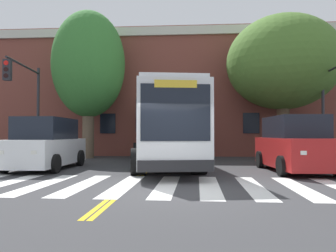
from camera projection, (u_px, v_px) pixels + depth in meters
ground_plane at (177, 192)px, 8.67m from camera, size 120.00×120.00×0.00m
crosswalk at (209, 186)px, 9.64m from camera, size 15.92×4.55×0.01m
lane_line_yellow_inner at (164, 155)px, 23.78m from camera, size 0.12×36.00×0.01m
lane_line_yellow_outer at (166, 155)px, 23.77m from camera, size 0.12×36.00×0.01m
city_bus at (162, 127)px, 16.31m from camera, size 4.38×12.71×3.50m
car_white_near_lane at (46, 145)px, 14.47m from camera, size 2.38×5.04×2.26m
car_red_far_lane at (294, 145)px, 13.49m from camera, size 2.45×5.09×2.28m
car_tan_behind_bus at (154, 141)px, 24.55m from camera, size 2.45×5.08×2.10m
traffic_light_near_corner at (333, 94)px, 16.55m from camera, size 0.35×3.54×5.45m
traffic_light_far_corner at (27, 92)px, 17.79m from camera, size 0.76×4.41×5.51m
street_tree_curbside_large at (283, 63)px, 19.95m from camera, size 8.73×8.80×8.76m
street_tree_curbside_small at (89, 65)px, 21.12m from camera, size 6.50×6.52×9.51m
building_facade at (180, 96)px, 26.19m from camera, size 37.24×7.16×9.15m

